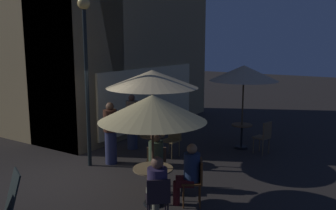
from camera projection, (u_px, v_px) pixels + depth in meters
ground_plane at (62, 180)px, 8.52m from camera, size 60.00×60.00×0.00m
cafe_building at (89, 6)px, 12.78m from camera, size 7.85×6.47×8.94m
street_lamp_near_corner at (86, 54)px, 8.99m from camera, size 0.31×0.31×4.30m
menu_sandwich_board at (1, 199)px, 6.35m from camera, size 0.83×0.78×0.93m
cafe_table_0 at (153, 177)px, 7.14m from camera, size 0.80×0.80×0.77m
cafe_table_1 at (242, 132)px, 10.94m from camera, size 0.63×0.63×0.75m
cafe_table_2 at (153, 144)px, 9.52m from camera, size 0.64×0.64×0.79m
patio_umbrella_0 at (153, 108)px, 6.89m from camera, size 2.10×2.10×2.23m
patio_umbrella_1 at (244, 73)px, 10.63m from camera, size 2.03×2.03×2.53m
patio_umbrella_2 at (152, 79)px, 9.22m from camera, size 2.38×2.38×2.51m
cafe_chair_0 at (158, 196)px, 6.32m from camera, size 0.58×0.58×0.89m
cafe_chair_1 at (196, 178)px, 7.11m from camera, size 0.56×0.56×0.94m
cafe_chair_2 at (156, 164)px, 8.02m from camera, size 0.59×0.59×0.89m
cafe_chair_3 at (264, 135)px, 10.35m from camera, size 0.48×0.48×0.96m
cafe_chair_4 at (172, 138)px, 10.21m from camera, size 0.47×0.47×0.87m
patron_seated_0 at (157, 185)px, 6.43m from camera, size 0.54×0.52×1.25m
patron_seated_1 at (189, 171)px, 7.09m from camera, size 0.47×0.52×1.27m
patron_seated_2 at (156, 158)px, 7.84m from camera, size 0.52×0.46×1.29m
patron_standing_3 at (132, 122)px, 10.84m from camera, size 0.36×0.36×1.67m
patron_standing_4 at (111, 133)px, 9.51m from camera, size 0.36×0.36×1.66m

